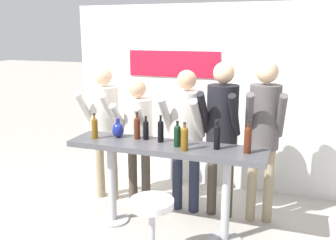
{
  "coord_description": "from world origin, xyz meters",
  "views": [
    {
      "loc": [
        1.27,
        -3.55,
        2.16
      ],
      "look_at": [
        0.0,
        0.07,
        1.25
      ],
      "focal_mm": 40.0,
      "sensor_mm": 36.0,
      "label": 1
    }
  ],
  "objects_px": {
    "wine_bottle_4": "(217,136)",
    "bar_stool": "(152,221)",
    "tasting_table": "(166,161)",
    "decorative_vase": "(118,130)",
    "person_far_left": "(104,119)",
    "wine_bottle_0": "(95,127)",
    "wine_bottle_2": "(161,130)",
    "wine_bottle_3": "(177,135)",
    "person_left": "(138,130)",
    "person_center": "(222,123)",
    "wine_bottle_5": "(146,129)",
    "person_center_right": "(264,124)",
    "wine_bottle_6": "(248,139)",
    "person_center_left": "(186,127)",
    "wine_bottle_7": "(137,127)",
    "wine_bottle_1": "(185,138)"
  },
  "relations": [
    {
      "from": "person_far_left",
      "to": "wine_bottle_5",
      "type": "bearing_deg",
      "value": -27.44
    },
    {
      "from": "wine_bottle_5",
      "to": "wine_bottle_4",
      "type": "bearing_deg",
      "value": -6.08
    },
    {
      "from": "wine_bottle_6",
      "to": "wine_bottle_7",
      "type": "distance_m",
      "value": 1.22
    },
    {
      "from": "person_center_left",
      "to": "wine_bottle_6",
      "type": "relative_size",
      "value": 5.3
    },
    {
      "from": "wine_bottle_2",
      "to": "wine_bottle_3",
      "type": "distance_m",
      "value": 0.24
    },
    {
      "from": "person_far_left",
      "to": "wine_bottle_6",
      "type": "height_order",
      "value": "person_far_left"
    },
    {
      "from": "wine_bottle_4",
      "to": "bar_stool",
      "type": "bearing_deg",
      "value": -127.17
    },
    {
      "from": "wine_bottle_7",
      "to": "decorative_vase",
      "type": "relative_size",
      "value": 1.37
    },
    {
      "from": "wine_bottle_7",
      "to": "person_left",
      "type": "bearing_deg",
      "value": 112.95
    },
    {
      "from": "person_center_right",
      "to": "wine_bottle_7",
      "type": "bearing_deg",
      "value": -167.18
    },
    {
      "from": "person_far_left",
      "to": "decorative_vase",
      "type": "height_order",
      "value": "person_far_left"
    },
    {
      "from": "person_center",
      "to": "wine_bottle_5",
      "type": "bearing_deg",
      "value": -148.38
    },
    {
      "from": "tasting_table",
      "to": "wine_bottle_5",
      "type": "relative_size",
      "value": 8.02
    },
    {
      "from": "tasting_table",
      "to": "wine_bottle_5",
      "type": "bearing_deg",
      "value": 157.44
    },
    {
      "from": "person_center_left",
      "to": "decorative_vase",
      "type": "bearing_deg",
      "value": -141.88
    },
    {
      "from": "wine_bottle_2",
      "to": "wine_bottle_5",
      "type": "relative_size",
      "value": 1.12
    },
    {
      "from": "wine_bottle_0",
      "to": "wine_bottle_5",
      "type": "xyz_separation_m",
      "value": [
        0.55,
        0.15,
        -0.01
      ]
    },
    {
      "from": "tasting_table",
      "to": "wine_bottle_7",
      "type": "distance_m",
      "value": 0.5
    },
    {
      "from": "person_left",
      "to": "wine_bottle_2",
      "type": "height_order",
      "value": "person_left"
    },
    {
      "from": "person_center_left",
      "to": "wine_bottle_3",
      "type": "xyz_separation_m",
      "value": [
        0.08,
        -0.56,
        0.06
      ]
    },
    {
      "from": "person_left",
      "to": "person_center_right",
      "type": "xyz_separation_m",
      "value": [
        1.48,
        0.07,
        0.18
      ]
    },
    {
      "from": "tasting_table",
      "to": "person_center_right",
      "type": "height_order",
      "value": "person_center_right"
    },
    {
      "from": "wine_bottle_4",
      "to": "person_left",
      "type": "bearing_deg",
      "value": 156.54
    },
    {
      "from": "person_center_right",
      "to": "tasting_table",
      "type": "bearing_deg",
      "value": -155.69
    },
    {
      "from": "person_center",
      "to": "wine_bottle_2",
      "type": "distance_m",
      "value": 0.74
    },
    {
      "from": "person_center_left",
      "to": "person_center_right",
      "type": "relative_size",
      "value": 0.93
    },
    {
      "from": "tasting_table",
      "to": "person_center_left",
      "type": "xyz_separation_m",
      "value": [
        0.06,
        0.54,
        0.26
      ]
    },
    {
      "from": "tasting_table",
      "to": "decorative_vase",
      "type": "distance_m",
      "value": 0.66
    },
    {
      "from": "wine_bottle_1",
      "to": "wine_bottle_2",
      "type": "distance_m",
      "value": 0.38
    },
    {
      "from": "person_center_right",
      "to": "wine_bottle_7",
      "type": "relative_size",
      "value": 6.15
    },
    {
      "from": "wine_bottle_1",
      "to": "wine_bottle_5",
      "type": "xyz_separation_m",
      "value": [
        -0.51,
        0.23,
        -0.01
      ]
    },
    {
      "from": "wine_bottle_2",
      "to": "wine_bottle_6",
      "type": "relative_size",
      "value": 0.9
    },
    {
      "from": "wine_bottle_5",
      "to": "wine_bottle_2",
      "type": "bearing_deg",
      "value": -11.07
    },
    {
      "from": "wine_bottle_4",
      "to": "wine_bottle_1",
      "type": "bearing_deg",
      "value": -153.54
    },
    {
      "from": "person_center_left",
      "to": "bar_stool",
      "type": "bearing_deg",
      "value": -86.17
    },
    {
      "from": "wine_bottle_4",
      "to": "wine_bottle_6",
      "type": "bearing_deg",
      "value": -5.37
    },
    {
      "from": "person_center",
      "to": "wine_bottle_1",
      "type": "bearing_deg",
      "value": -108.05
    },
    {
      "from": "tasting_table",
      "to": "decorative_vase",
      "type": "height_order",
      "value": "decorative_vase"
    },
    {
      "from": "person_left",
      "to": "person_center",
      "type": "xyz_separation_m",
      "value": [
        1.02,
        0.05,
        0.16
      ]
    },
    {
      "from": "wine_bottle_3",
      "to": "decorative_vase",
      "type": "xyz_separation_m",
      "value": [
        -0.73,
        0.1,
        -0.04
      ]
    },
    {
      "from": "wine_bottle_6",
      "to": "wine_bottle_7",
      "type": "xyz_separation_m",
      "value": [
        -1.22,
        0.1,
        -0.01
      ]
    },
    {
      "from": "wine_bottle_1",
      "to": "wine_bottle_6",
      "type": "distance_m",
      "value": 0.62
    },
    {
      "from": "person_far_left",
      "to": "wine_bottle_0",
      "type": "distance_m",
      "value": 0.61
    },
    {
      "from": "person_center_left",
      "to": "person_center",
      "type": "bearing_deg",
      "value": 3.24
    },
    {
      "from": "wine_bottle_1",
      "to": "wine_bottle_6",
      "type": "height_order",
      "value": "wine_bottle_6"
    },
    {
      "from": "person_left",
      "to": "wine_bottle_0",
      "type": "distance_m",
      "value": 0.62
    },
    {
      "from": "person_left",
      "to": "wine_bottle_1",
      "type": "bearing_deg",
      "value": -30.04
    },
    {
      "from": "tasting_table",
      "to": "wine_bottle_3",
      "type": "height_order",
      "value": "wine_bottle_3"
    },
    {
      "from": "person_left",
      "to": "person_center_right",
      "type": "height_order",
      "value": "person_center_right"
    },
    {
      "from": "wine_bottle_3",
      "to": "wine_bottle_6",
      "type": "height_order",
      "value": "wine_bottle_6"
    }
  ]
}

